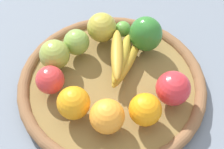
{
  "coord_description": "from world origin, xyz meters",
  "views": [
    {
      "loc": [
        -0.36,
        -0.33,
        0.68
      ],
      "look_at": [
        0.0,
        0.0,
        0.06
      ],
      "focal_mm": 53.85,
      "sensor_mm": 36.0,
      "label": 1
    }
  ],
  "objects_px": {
    "apple_0": "(55,55)",
    "apple_4": "(102,27)",
    "orange_0": "(145,110)",
    "bell_pepper": "(146,34)",
    "apple_1": "(173,88)",
    "apple_2": "(77,42)",
    "lime_0": "(123,29)",
    "orange_2": "(75,104)",
    "orange_1": "(107,116)",
    "banana_bunch": "(121,58)",
    "apple_3": "(50,80)"
  },
  "relations": [
    {
      "from": "apple_0",
      "to": "apple_4",
      "type": "bearing_deg",
      "value": -8.07
    },
    {
      "from": "orange_0",
      "to": "apple_4",
      "type": "height_order",
      "value": "apple_4"
    },
    {
      "from": "apple_4",
      "to": "apple_0",
      "type": "bearing_deg",
      "value": 171.93
    },
    {
      "from": "apple_0",
      "to": "bell_pepper",
      "type": "bearing_deg",
      "value": -32.74
    },
    {
      "from": "apple_4",
      "to": "bell_pepper",
      "type": "bearing_deg",
      "value": -64.33
    },
    {
      "from": "apple_1",
      "to": "apple_2",
      "type": "relative_size",
      "value": 1.2
    },
    {
      "from": "lime_0",
      "to": "apple_1",
      "type": "relative_size",
      "value": 0.54
    },
    {
      "from": "orange_2",
      "to": "apple_4",
      "type": "bearing_deg",
      "value": 29.44
    },
    {
      "from": "apple_2",
      "to": "bell_pepper",
      "type": "height_order",
      "value": "bell_pepper"
    },
    {
      "from": "orange_0",
      "to": "apple_0",
      "type": "height_order",
      "value": "apple_0"
    },
    {
      "from": "apple_0",
      "to": "apple_1",
      "type": "bearing_deg",
      "value": -67.83
    },
    {
      "from": "apple_2",
      "to": "orange_1",
      "type": "relative_size",
      "value": 0.87
    },
    {
      "from": "apple_4",
      "to": "apple_0",
      "type": "height_order",
      "value": "apple_4"
    },
    {
      "from": "lime_0",
      "to": "apple_1",
      "type": "bearing_deg",
      "value": -110.08
    },
    {
      "from": "apple_0",
      "to": "apple_2",
      "type": "bearing_deg",
      "value": -5.03
    },
    {
      "from": "banana_bunch",
      "to": "apple_3",
      "type": "bearing_deg",
      "value": 155.53
    },
    {
      "from": "orange_1",
      "to": "apple_4",
      "type": "bearing_deg",
      "value": 45.93
    },
    {
      "from": "apple_1",
      "to": "apple_2",
      "type": "xyz_separation_m",
      "value": [
        -0.04,
        0.26,
        -0.01
      ]
    },
    {
      "from": "banana_bunch",
      "to": "apple_2",
      "type": "height_order",
      "value": "apple_2"
    },
    {
      "from": "apple_1",
      "to": "apple_3",
      "type": "height_order",
      "value": "apple_1"
    },
    {
      "from": "apple_0",
      "to": "orange_1",
      "type": "xyz_separation_m",
      "value": [
        -0.04,
        -0.21,
        0.0
      ]
    },
    {
      "from": "apple_0",
      "to": "apple_3",
      "type": "relative_size",
      "value": 1.11
    },
    {
      "from": "orange_2",
      "to": "apple_1",
      "type": "height_order",
      "value": "apple_1"
    },
    {
      "from": "orange_0",
      "to": "apple_0",
      "type": "xyz_separation_m",
      "value": [
        -0.03,
        0.26,
        0.0
      ]
    },
    {
      "from": "orange_2",
      "to": "apple_0",
      "type": "height_order",
      "value": "same"
    },
    {
      "from": "apple_4",
      "to": "banana_bunch",
      "type": "distance_m",
      "value": 0.11
    },
    {
      "from": "bell_pepper",
      "to": "orange_1",
      "type": "bearing_deg",
      "value": 88.76
    },
    {
      "from": "orange_2",
      "to": "bell_pepper",
      "type": "height_order",
      "value": "bell_pepper"
    },
    {
      "from": "orange_2",
      "to": "bell_pepper",
      "type": "relative_size",
      "value": 0.77
    },
    {
      "from": "orange_2",
      "to": "orange_1",
      "type": "relative_size",
      "value": 0.98
    },
    {
      "from": "lime_0",
      "to": "apple_1",
      "type": "distance_m",
      "value": 0.23
    },
    {
      "from": "lime_0",
      "to": "apple_3",
      "type": "height_order",
      "value": "apple_3"
    },
    {
      "from": "lime_0",
      "to": "apple_0",
      "type": "xyz_separation_m",
      "value": [
        -0.19,
        0.05,
        0.02
      ]
    },
    {
      "from": "apple_1",
      "to": "orange_1",
      "type": "distance_m",
      "value": 0.16
    },
    {
      "from": "apple_4",
      "to": "apple_3",
      "type": "bearing_deg",
      "value": -172.45
    },
    {
      "from": "apple_2",
      "to": "apple_3",
      "type": "bearing_deg",
      "value": -161.59
    },
    {
      "from": "apple_3",
      "to": "orange_1",
      "type": "distance_m",
      "value": 0.16
    },
    {
      "from": "banana_bunch",
      "to": "bell_pepper",
      "type": "height_order",
      "value": "bell_pepper"
    },
    {
      "from": "apple_2",
      "to": "banana_bunch",
      "type": "bearing_deg",
      "value": -71.12
    },
    {
      "from": "orange_0",
      "to": "apple_2",
      "type": "distance_m",
      "value": 0.26
    },
    {
      "from": "lime_0",
      "to": "apple_2",
      "type": "bearing_deg",
      "value": 158.93
    },
    {
      "from": "orange_1",
      "to": "apple_2",
      "type": "bearing_deg",
      "value": 62.29
    },
    {
      "from": "banana_bunch",
      "to": "orange_1",
      "type": "bearing_deg",
      "value": -148.48
    },
    {
      "from": "banana_bunch",
      "to": "apple_2",
      "type": "xyz_separation_m",
      "value": [
        -0.04,
        0.11,
        0.0
      ]
    },
    {
      "from": "orange_0",
      "to": "banana_bunch",
      "type": "height_order",
      "value": "orange_0"
    },
    {
      "from": "lime_0",
      "to": "orange_0",
      "type": "xyz_separation_m",
      "value": [
        -0.16,
        -0.21,
        0.01
      ]
    },
    {
      "from": "bell_pepper",
      "to": "apple_3",
      "type": "bearing_deg",
      "value": 51.3
    },
    {
      "from": "orange_2",
      "to": "apple_1",
      "type": "relative_size",
      "value": 0.94
    },
    {
      "from": "lime_0",
      "to": "orange_0",
      "type": "height_order",
      "value": "orange_0"
    },
    {
      "from": "apple_3",
      "to": "banana_bunch",
      "type": "bearing_deg",
      "value": -24.47
    }
  ]
}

